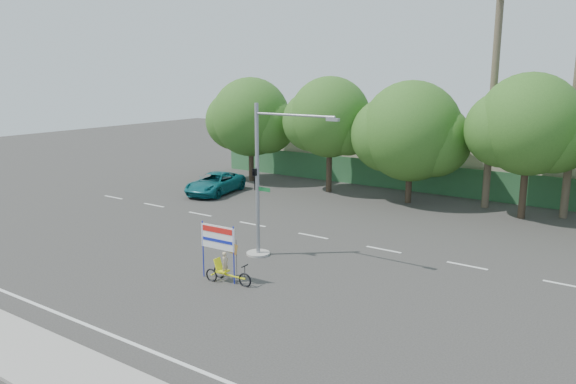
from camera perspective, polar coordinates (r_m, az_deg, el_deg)
The scene contains 12 objects.
ground at distance 21.96m, azimuth -4.30°, elevation -10.24°, with size 120.00×120.00×0.00m, color #33302D.
sidewalk_near at distance 17.37m, azimuth -20.81°, elevation -17.22°, with size 50.00×2.40×0.12m, color gray.
fence at distance 40.05m, azimuth 15.42°, elevation 1.12°, with size 38.00×0.08×2.00m, color #336B3D.
building_left at distance 47.99m, azimuth 6.00°, elevation 4.47°, with size 12.00×8.00×4.00m, color beige.
tree_far_left at distance 43.29m, azimuth -3.86°, elevation 7.36°, with size 7.14×6.00×7.96m.
tree_left at distance 39.29m, azimuth 4.21°, elevation 7.30°, with size 6.66×5.60×8.07m.
tree_center at distance 36.68m, azimuth 12.32°, elevation 5.78°, with size 7.62×6.40×7.85m.
tree_right at distance 34.55m, azimuth 23.20°, elevation 6.00°, with size 6.90×5.80×8.36m.
palm_short at distance 36.43m, azimuth 20.34°, elevation 12.21°, with size 3.73×3.79×14.45m.
traffic_signal at distance 25.38m, azimuth -2.60°, elevation -0.23°, with size 4.72×1.10×7.00m.
trike_billboard at distance 22.92m, azimuth -6.64°, elevation -6.70°, with size 2.47×0.58×2.43m.
pickup_truck at distance 39.40m, azimuth -7.43°, elevation 0.88°, with size 2.40×5.21×1.45m, color #0E6368.
Camera 1 is at (12.88, -15.70, 8.35)m, focal length 35.00 mm.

